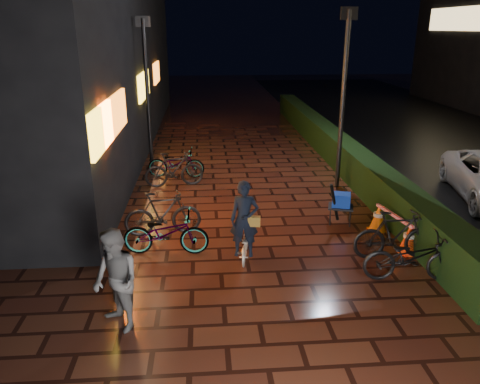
{
  "coord_description": "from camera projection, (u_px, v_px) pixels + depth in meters",
  "views": [
    {
      "loc": [
        -1.38,
        -8.08,
        4.54
      ],
      "look_at": [
        -0.61,
        1.65,
        1.1
      ],
      "focal_mm": 35.0,
      "sensor_mm": 36.0,
      "label": 1
    }
  ],
  "objects": [
    {
      "name": "parked_bikes_storefront",
      "position": [
        171.0,
        190.0,
        12.32
      ],
      "size": [
        1.96,
        6.16,
        1.05
      ],
      "color": "black",
      "rests_on": "ground"
    },
    {
      "name": "bystander_person",
      "position": [
        116.0,
        281.0,
        7.22
      ],
      "size": [
        1.01,
        1.04,
        1.68
      ],
      "primitive_type": "imported",
      "rotation": [
        0.0,
        0.0,
        -0.91
      ],
      "color": "#5E5D60",
      "rests_on": "ground"
    },
    {
      "name": "parked_bikes_hedge",
      "position": [
        404.0,
        247.0,
        9.13
      ],
      "size": [
        1.85,
        1.54,
        1.05
      ],
      "color": "black",
      "rests_on": "ground"
    },
    {
      "name": "hedge",
      "position": [
        334.0,
        146.0,
        16.81
      ],
      "size": [
        0.7,
        20.0,
        1.0
      ],
      "primitive_type": "cube",
      "color": "black",
      "rests_on": "ground"
    },
    {
      "name": "cyclist",
      "position": [
        245.0,
        231.0,
        9.52
      ],
      "size": [
        0.64,
        1.23,
        1.69
      ],
      "color": "silver",
      "rests_on": "ground"
    },
    {
      "name": "cart_assembly",
      "position": [
        340.0,
        202.0,
        11.3
      ],
      "size": [
        0.73,
        0.62,
        1.1
      ],
      "color": "black",
      "rests_on": "ground"
    },
    {
      "name": "traffic_barrier",
      "position": [
        393.0,
        228.0,
        10.43
      ],
      "size": [
        0.64,
        1.6,
        0.65
      ],
      "color": "#FF430D",
      "rests_on": "ground"
    },
    {
      "name": "ground",
      "position": [
        277.0,
        271.0,
        9.21
      ],
      "size": [
        80.0,
        80.0,
        0.0
      ],
      "primitive_type": "plane",
      "color": "#381911",
      "rests_on": "ground"
    },
    {
      "name": "lamp_post_sf",
      "position": [
        147.0,
        88.0,
        15.07
      ],
      "size": [
        0.47,
        0.14,
        4.88
      ],
      "color": "black",
      "rests_on": "ground"
    },
    {
      "name": "lamp_post_hedge",
      "position": [
        343.0,
        93.0,
        13.27
      ],
      "size": [
        0.49,
        0.15,
        5.07
      ],
      "color": "black",
      "rests_on": "ground"
    }
  ]
}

